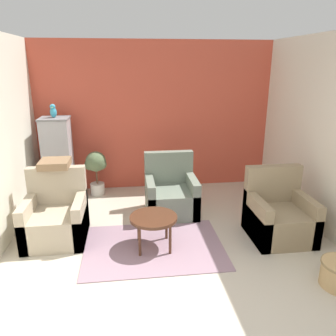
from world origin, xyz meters
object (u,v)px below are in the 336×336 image
Objects in this scene: coffee_table at (154,220)px; armchair_right at (279,217)px; armchair_middle at (171,195)px; potted_plant at (96,167)px; armchair_left at (56,219)px; birdcage at (59,160)px; parrot at (53,111)px.

coffee_table is 0.65× the size of armchair_right.
armchair_right is at bearing 2.65° from coffee_table.
armchair_right and armchair_middle have the same top height.
armchair_right reaches higher than potted_plant.
armchair_left is 1.50m from birdcage.
armchair_middle is at bearing -23.41° from parrot.
armchair_middle is 0.65× the size of birdcage.
parrot reaches higher than coffee_table.
coffee_table is 1.74m from armchair_right.
coffee_table is 2.38m from birdcage.
armchair_left is at bearing -82.39° from parrot.
birdcage is at bearing 156.64° from armchair_middle.
armchair_middle is 1.57m from potted_plant.
armchair_middle is at bearing -23.36° from birdcage.
armchair_right is 1.00× the size of armchair_middle.
armchair_right is at bearing -28.53° from birdcage.
armchair_right is 3.22m from potted_plant.
birdcage reaches higher than armchair_right.
potted_plant is at bearing 12.00° from birdcage.
potted_plant is at bearing 74.84° from armchair_left.
potted_plant is at bearing 11.83° from parrot.
parrot is (-0.19, 1.43, 1.26)m from armchair_left.
parrot reaches higher than armchair_right.
armchair_middle is 1.17× the size of potted_plant.
parrot is at bearing -168.17° from potted_plant.
birdcage is (-0.19, 1.43, 0.42)m from armchair_left.
coffee_table is 2.67× the size of parrot.
coffee_table is 2.63m from parrot.
coffee_table is at bearing -109.45° from armchair_middle.
armchair_left is 1.17× the size of potted_plant.
parrot reaches higher than armchair_left.
parrot is (-3.22, 1.75, 1.26)m from armchair_right.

